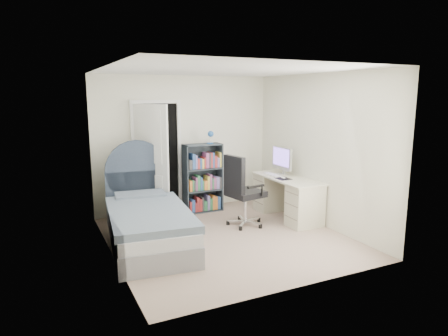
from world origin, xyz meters
name	(u,v)px	position (x,y,z in m)	size (l,w,h in m)	color
room_shell	(227,157)	(0.00, 0.00, 1.25)	(3.50, 3.70, 2.60)	gray
door	(153,159)	(-0.68, 1.55, 1.03)	(0.92, 0.74, 2.06)	black
bed	(147,221)	(-1.13, 0.35, 0.32)	(1.31, 2.39, 1.41)	gray
nightstand	(121,198)	(-1.26, 1.60, 0.39)	(0.40, 0.40, 0.59)	#D7BE84
floor_lamp	(152,184)	(-0.72, 1.52, 0.59)	(0.21, 0.21, 1.45)	silver
bookcase	(204,180)	(0.23, 1.46, 0.58)	(0.71, 0.30, 1.50)	#313C43
desk	(287,196)	(1.40, 0.46, 0.40)	(0.60, 1.49, 1.22)	beige
office_chair	(241,188)	(0.45, 0.38, 0.65)	(0.64, 0.66, 1.19)	silver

